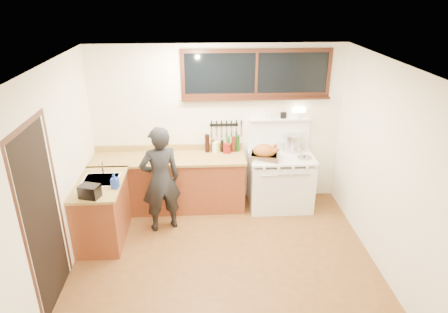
{
  "coord_description": "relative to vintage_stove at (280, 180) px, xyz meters",
  "views": [
    {
      "loc": [
        -0.25,
        -4.35,
        3.41
      ],
      "look_at": [
        0.05,
        0.85,
        1.15
      ],
      "focal_mm": 32.0,
      "sensor_mm": 36.0,
      "label": 1
    }
  ],
  "objects": [
    {
      "name": "roast_turkey",
      "position": [
        -0.3,
        -0.14,
        0.53
      ],
      "size": [
        0.51,
        0.42,
        0.25
      ],
      "color": "silver",
      "rests_on": "vintage_stove"
    },
    {
      "name": "pitcher",
      "position": [
        -1.05,
        0.19,
        0.52
      ],
      "size": [
        0.1,
        0.1,
        0.17
      ],
      "color": "white",
      "rests_on": "counter_back"
    },
    {
      "name": "sink_unit",
      "position": [
        -2.68,
        -0.71,
        0.38
      ],
      "size": [
        0.5,
        0.45,
        0.37
      ],
      "color": "white",
      "rests_on": "counter_left"
    },
    {
      "name": "counter_left",
      "position": [
        -2.7,
        -0.79,
        -0.02
      ],
      "size": [
        0.64,
        1.09,
        0.9
      ],
      "color": "brown",
      "rests_on": "ground"
    },
    {
      "name": "room_shell",
      "position": [
        -1.0,
        -1.41,
        1.18
      ],
      "size": [
        4.1,
        3.6,
        2.65
      ],
      "color": "white",
      "rests_on": "ground"
    },
    {
      "name": "knife_strip",
      "position": [
        -0.88,
        0.32,
        0.84
      ],
      "size": [
        0.52,
        0.03,
        0.28
      ],
      "color": "black",
      "rests_on": "room_shell"
    },
    {
      "name": "left_doorway",
      "position": [
        -2.99,
        -1.96,
        0.62
      ],
      "size": [
        0.02,
        1.04,
        2.17
      ],
      "color": "black",
      "rests_on": "ground"
    },
    {
      "name": "soap_bottle",
      "position": [
        -2.43,
        -0.95,
        0.53
      ],
      "size": [
        0.1,
        0.11,
        0.2
      ],
      "color": "#2544BA",
      "rests_on": "counter_left"
    },
    {
      "name": "ground_plane",
      "position": [
        -1.0,
        -1.41,
        -0.48
      ],
      "size": [
        4.0,
        3.5,
        0.02
      ],
      "primitive_type": "cube",
      "color": "brown"
    },
    {
      "name": "man",
      "position": [
        -1.87,
        -0.57,
        0.34
      ],
      "size": [
        0.69,
        0.57,
        1.62
      ],
      "color": "black",
      "rests_on": "ground"
    },
    {
      "name": "bottle_cluster",
      "position": [
        -0.93,
        0.22,
        0.56
      ],
      "size": [
        0.56,
        0.07,
        0.3
      ],
      "color": "black",
      "rests_on": "counter_back"
    },
    {
      "name": "stockpot",
      "position": [
        0.21,
        0.19,
        0.57
      ],
      "size": [
        0.34,
        0.34,
        0.28
      ],
      "color": "silver",
      "rests_on": "vintage_stove"
    },
    {
      "name": "cutting_board",
      "position": [
        -1.88,
        -0.11,
        0.49
      ],
      "size": [
        0.46,
        0.39,
        0.14
      ],
      "color": "#A68242",
      "rests_on": "counter_back"
    },
    {
      "name": "pot_lid",
      "position": [
        0.33,
        -0.13,
        0.44
      ],
      "size": [
        0.29,
        0.29,
        0.04
      ],
      "color": "silver",
      "rests_on": "vintage_stove"
    },
    {
      "name": "saucepan",
      "position": [
        0.05,
        0.25,
        0.49
      ],
      "size": [
        0.17,
        0.28,
        0.11
      ],
      "color": "silver",
      "rests_on": "vintage_stove"
    },
    {
      "name": "back_window",
      "position": [
        -0.4,
        0.31,
        1.6
      ],
      "size": [
        2.32,
        0.13,
        0.77
      ],
      "color": "black",
      "rests_on": "room_shell"
    },
    {
      "name": "coffee_tin",
      "position": [
        -0.86,
        0.16,
        0.51
      ],
      "size": [
        0.13,
        0.11,
        0.16
      ],
      "color": "maroon",
      "rests_on": "counter_back"
    },
    {
      "name": "toaster",
      "position": [
        -2.7,
        -1.2,
        0.52
      ],
      "size": [
        0.29,
        0.24,
        0.17
      ],
      "color": "black",
      "rests_on": "counter_left"
    },
    {
      "name": "vintage_stove",
      "position": [
        0.0,
        0.0,
        0.0
      ],
      "size": [
        1.02,
        0.74,
        1.6
      ],
      "color": "white",
      "rests_on": "ground"
    },
    {
      "name": "counter_back",
      "position": [
        -1.8,
        0.04,
        -0.01
      ],
      "size": [
        2.44,
        0.64,
        1.0
      ],
      "color": "brown",
      "rests_on": "ground"
    }
  ]
}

